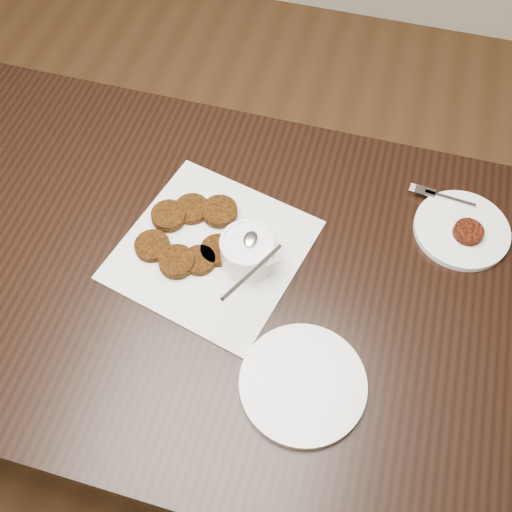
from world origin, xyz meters
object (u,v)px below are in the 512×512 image
Objects in this scene: table at (207,342)px; plate_empty at (303,384)px; plate_with_patty at (463,228)px; sauce_ramekin at (247,242)px; napkin at (212,250)px.

table is 6.02× the size of plate_empty.
plate_empty is at bearing -120.53° from plate_with_patty.
plate_empty reaches higher than table.
sauce_ramekin is at bearing 126.92° from plate_empty.
sauce_ramekin is 0.44m from plate_with_patty.
sauce_ramekin reaches higher than plate_empty.
napkin is at bearing -159.34° from plate_with_patty.
sauce_ramekin is (0.10, 0.04, 0.45)m from table.
plate_with_patty is 0.46m from plate_empty.
table is 3.93× the size of napkin.
table is at bearing -155.89° from plate_with_patty.
plate_empty is at bearing -34.14° from table.
table is 6.96× the size of plate_with_patty.
table is 0.49m from plate_empty.
plate_with_patty reaches higher than plate_empty.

